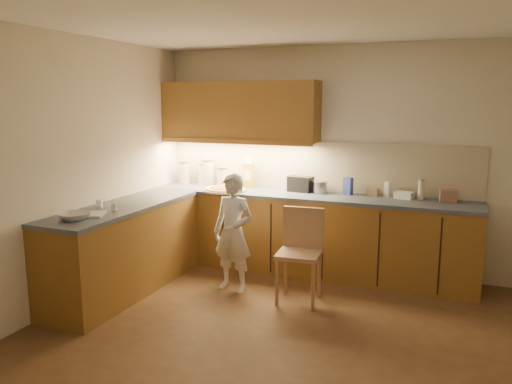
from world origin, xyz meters
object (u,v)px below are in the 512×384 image
at_px(pizza_on_board, 225,189).
at_px(wooden_chair, 301,247).
at_px(oil_jug, 249,174).
at_px(child, 233,233).
at_px(toaster, 301,184).

distance_m(pizza_on_board, wooden_chair, 1.37).
bearing_deg(oil_jug, child, -76.15).
height_order(wooden_chair, oil_jug, oil_jug).
relative_size(oil_jug, toaster, 1.17).
bearing_deg(child, pizza_on_board, 129.22).
xyz_separation_m(pizza_on_board, wooden_chair, (1.14, -0.64, -0.41)).
distance_m(pizza_on_board, child, 0.85).
distance_m(child, toaster, 1.13).
bearing_deg(wooden_chair, oil_jug, 129.70).
height_order(pizza_on_board, child, child).
bearing_deg(oil_jug, toaster, -3.57).
bearing_deg(toaster, child, -104.21).
bearing_deg(child, oil_jug, 111.49).
relative_size(child, wooden_chair, 1.34).
bearing_deg(toaster, pizza_on_board, -150.33).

